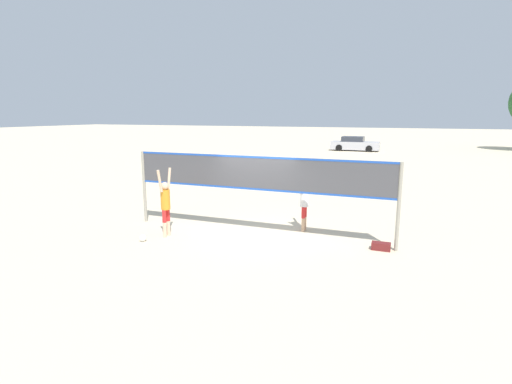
% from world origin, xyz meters
% --- Properties ---
extents(ground_plane, '(200.00, 200.00, 0.00)m').
position_xyz_m(ground_plane, '(0.00, 0.00, 0.00)').
color(ground_plane, beige).
extents(volleyball_net, '(8.40, 0.10, 2.46)m').
position_xyz_m(volleyball_net, '(0.00, 0.00, 1.80)').
color(volleyball_net, gray).
rests_on(volleyball_net, ground_plane).
extents(player_spiker, '(0.28, 0.70, 2.10)m').
position_xyz_m(player_spiker, '(-2.48, -1.21, 1.10)').
color(player_spiker, beige).
rests_on(player_spiker, ground_plane).
extents(player_blocker, '(0.28, 0.68, 1.98)m').
position_xyz_m(player_blocker, '(1.29, 0.93, 1.03)').
color(player_blocker, tan).
rests_on(player_blocker, ground_plane).
extents(volleyball, '(0.21, 0.21, 0.21)m').
position_xyz_m(volleyball, '(-2.85, -1.90, 0.11)').
color(volleyball, white).
rests_on(volleyball, ground_plane).
extents(gear_bag, '(0.51, 0.26, 0.21)m').
position_xyz_m(gear_bag, '(3.76, -0.09, 0.11)').
color(gear_bag, maroon).
rests_on(gear_bag, ground_plane).
extents(parked_car_near, '(4.77, 1.94, 1.44)m').
position_xyz_m(parked_car_near, '(-1.20, 30.33, 0.65)').
color(parked_car_near, '#B7B7BC').
rests_on(parked_car_near, ground_plane).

